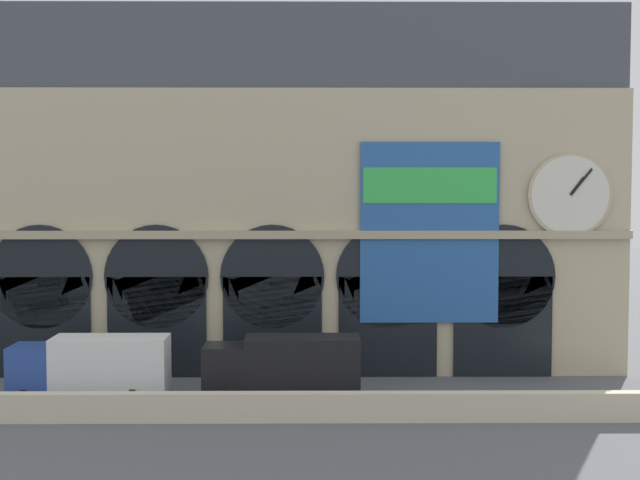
% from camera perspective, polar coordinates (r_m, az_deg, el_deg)
% --- Properties ---
extents(ground_plane, '(200.00, 200.00, 0.00)m').
position_cam_1_polar(ground_plane, '(46.87, -3.11, -9.48)').
color(ground_plane, '#54565B').
extents(quay_parapet_wall, '(90.00, 0.70, 1.30)m').
position_cam_1_polar(quay_parapet_wall, '(42.38, -3.39, -10.01)').
color(quay_parapet_wall, beige).
rests_on(quay_parapet_wall, ground).
extents(station_building, '(38.49, 6.17, 20.12)m').
position_cam_1_polar(station_building, '(53.52, -2.73, 2.74)').
color(station_building, '#BCAD8C').
rests_on(station_building, ground).
extents(box_truck_midwest, '(7.50, 2.91, 3.12)m').
position_cam_1_polar(box_truck_midwest, '(47.15, -13.56, -7.39)').
color(box_truck_midwest, '#28479E').
rests_on(box_truck_midwest, ground).
extents(box_truck_center, '(7.50, 2.91, 3.12)m').
position_cam_1_polar(box_truck_center, '(45.97, -2.19, -7.57)').
color(box_truck_center, black).
rests_on(box_truck_center, ground).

